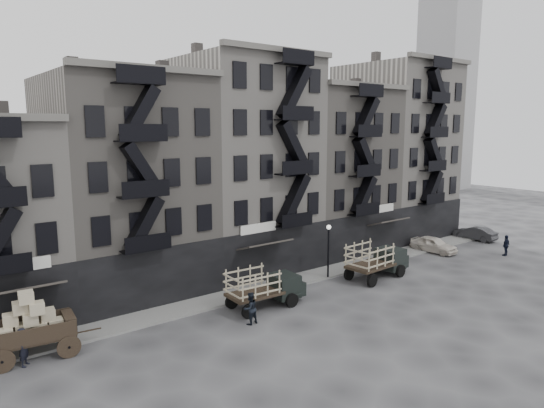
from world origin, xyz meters
TOP-DOWN VIEW (x-y plane):
  - ground at (0.00, 0.00)m, footprint 140.00×140.00m
  - sidewalk at (0.00, 3.75)m, footprint 55.00×2.50m
  - building_midwest at (-10.00, 9.83)m, footprint 10.00×11.35m
  - building_center at (-0.00, 9.82)m, footprint 10.00×11.35m
  - building_mideast at (10.00, 9.83)m, footprint 10.00×11.35m
  - building_east at (20.00, 9.82)m, footprint 10.00×11.35m
  - lamp_post at (3.00, 2.60)m, footprint 0.36×0.36m
  - distant_tower at (60.00, 30.00)m, footprint 8.00×8.00m
  - wagon at (-18.12, 2.57)m, footprint 4.42×2.71m
  - stake_truck_west at (-4.50, 0.85)m, footprint 5.48×2.46m
  - stake_truck_east at (6.15, 0.41)m, footprint 5.92×2.70m
  - car_east at (16.52, 2.29)m, footprint 1.96×4.46m
  - car_far at (24.38, 2.60)m, footprint 1.62×4.33m
  - pedestrian_west at (-18.59, 1.85)m, footprint 0.79×0.86m
  - pedestrian_mid at (-6.82, -0.81)m, footprint 1.01×0.81m
  - policeman at (20.65, -2.51)m, footprint 1.15×0.51m

SIDE VIEW (x-z plane):
  - ground at x=0.00m, z-range 0.00..0.00m
  - sidewalk at x=0.00m, z-range 0.00..0.15m
  - car_far at x=24.38m, z-range 0.00..1.41m
  - car_east at x=16.52m, z-range 0.00..1.49m
  - policeman at x=20.65m, z-range 0.00..1.93m
  - pedestrian_mid at x=-6.82m, z-range 0.00..1.96m
  - pedestrian_west at x=-18.59m, z-range 0.00..1.97m
  - stake_truck_west at x=-4.50m, z-range 0.19..2.89m
  - stake_truck_east at x=6.15m, z-range 0.21..3.11m
  - wagon at x=-18.12m, z-range 0.25..3.80m
  - lamp_post at x=3.00m, z-range 0.64..4.92m
  - building_midwest at x=-10.00m, z-range -0.60..15.60m
  - building_mideast at x=10.00m, z-range -0.60..15.60m
  - building_center at x=0.00m, z-range -0.60..17.60m
  - building_east at x=20.00m, z-range -0.60..18.60m
  - distant_tower at x=60.00m, z-range 0.76..66.76m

